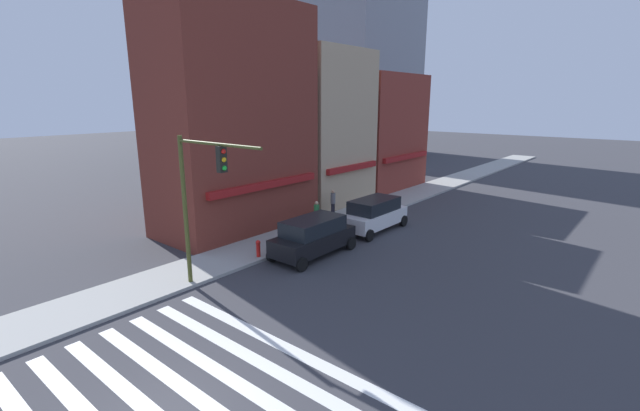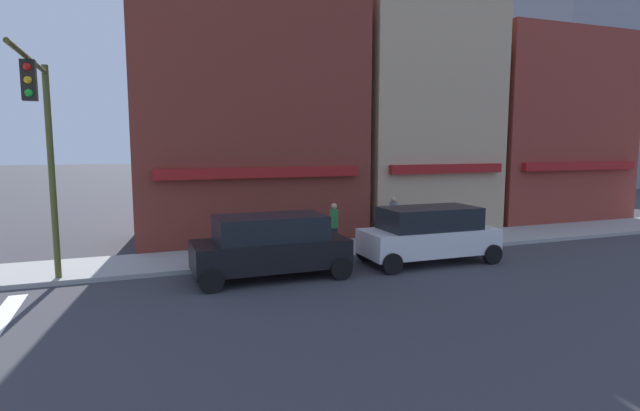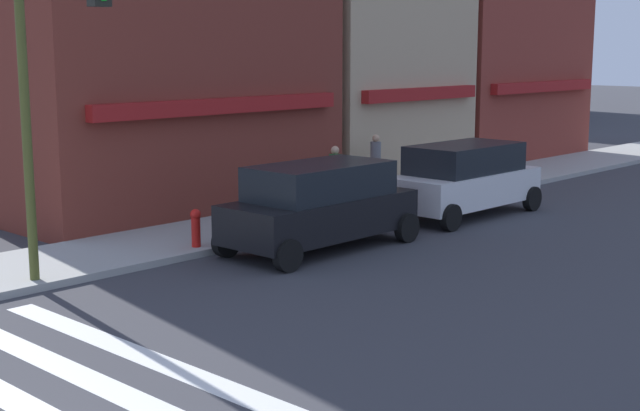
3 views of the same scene
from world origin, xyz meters
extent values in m
cube|color=maroon|center=(11.97, 11.50, 6.56)|extent=(9.39, 5.00, 13.11)
cube|color=maroon|center=(11.97, 8.85, 3.00)|extent=(7.98, 0.30, 0.40)
cube|color=tan|center=(20.37, 11.50, 5.60)|extent=(6.69, 5.00, 11.21)
cube|color=maroon|center=(20.37, 8.85, 3.00)|extent=(5.68, 0.30, 0.40)
cube|color=maroon|center=(28.20, 11.50, 4.92)|extent=(8.38, 5.00, 9.84)
cube|color=maroon|center=(28.20, 8.85, 3.00)|extent=(7.12, 0.30, 0.40)
cylinder|color=#474C1E|center=(5.12, 6.40, 3.16)|extent=(0.18, 0.18, 6.31)
cylinder|color=#474C1E|center=(5.12, 4.06, 6.11)|extent=(0.12, 4.68, 0.12)
cube|color=black|center=(5.12, 3.82, 5.59)|extent=(0.32, 0.24, 0.95)
sphere|color=red|center=(5.12, 3.69, 5.88)|extent=(0.18, 0.18, 0.18)
sphere|color=#EAAD14|center=(5.12, 3.69, 5.58)|extent=(0.18, 0.18, 0.18)
sphere|color=green|center=(5.12, 3.69, 5.28)|extent=(0.18, 0.18, 0.18)
cube|color=black|center=(11.17, 4.70, 0.77)|extent=(4.71, 1.93, 0.85)
cube|color=black|center=(11.17, 4.70, 1.56)|extent=(3.30, 1.77, 0.75)
cylinder|color=black|center=(9.23, 5.65, 0.34)|extent=(0.68, 0.22, 0.68)
cylinder|color=black|center=(9.23, 3.75, 0.34)|extent=(0.68, 0.22, 0.68)
cylinder|color=black|center=(13.11, 5.65, 0.34)|extent=(0.68, 0.22, 0.68)
cylinder|color=black|center=(13.11, 3.75, 0.34)|extent=(0.68, 0.22, 0.68)
cube|color=white|center=(16.80, 4.70, 0.77)|extent=(4.71, 1.93, 0.85)
cube|color=black|center=(16.80, 4.70, 1.56)|extent=(3.30, 1.77, 0.75)
cylinder|color=black|center=(14.86, 5.65, 0.34)|extent=(0.68, 0.22, 0.68)
cylinder|color=black|center=(14.86, 3.75, 0.34)|extent=(0.68, 0.22, 0.68)
cylinder|color=black|center=(18.75, 5.65, 0.34)|extent=(0.68, 0.22, 0.68)
cylinder|color=black|center=(18.75, 3.75, 0.34)|extent=(0.68, 0.22, 0.68)
cylinder|color=#23232D|center=(14.22, 7.04, 0.57)|extent=(0.26, 0.26, 0.85)
cylinder|color=#2D7A3D|center=(14.22, 7.04, 1.35)|extent=(0.32, 0.32, 0.70)
sphere|color=tan|center=(14.22, 7.04, 1.81)|extent=(0.22, 0.22, 0.22)
cylinder|color=#23232D|center=(17.40, 8.30, 0.57)|extent=(0.26, 0.26, 0.85)
cylinder|color=slate|center=(17.40, 8.30, 1.35)|extent=(0.32, 0.32, 0.70)
sphere|color=tan|center=(17.40, 8.30, 1.81)|extent=(0.22, 0.22, 0.22)
cylinder|color=red|center=(9.00, 6.40, 0.47)|extent=(0.20, 0.20, 0.65)
sphere|color=red|center=(9.00, 6.40, 0.87)|extent=(0.24, 0.24, 0.24)
camera|label=1|loc=(-4.36, -8.63, 7.62)|focal=24.00mm
camera|label=2|loc=(7.33, -9.84, 4.11)|focal=28.00mm
camera|label=3|loc=(-3.01, -8.75, 4.46)|focal=50.00mm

